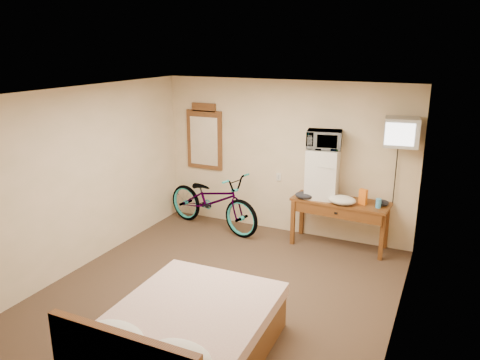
# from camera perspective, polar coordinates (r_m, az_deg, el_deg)

# --- Properties ---
(room) EXTENTS (4.60, 4.64, 2.50)m
(room) POSITION_cam_1_polar(r_m,az_deg,el_deg) (5.60, -2.63, -2.28)
(room) COLOR #423321
(room) RESTS_ON ground
(desk) EXTENTS (1.48, 0.64, 0.75)m
(desk) POSITION_cam_1_polar(r_m,az_deg,el_deg) (7.25, 12.05, -3.36)
(desk) COLOR brown
(desk) RESTS_ON floor
(mini_fridge) EXTENTS (0.51, 0.49, 0.76)m
(mini_fridge) POSITION_cam_1_polar(r_m,az_deg,el_deg) (7.23, 10.02, 0.81)
(mini_fridge) COLOR silver
(mini_fridge) RESTS_ON desk
(microwave) EXTENTS (0.57, 0.44, 0.28)m
(microwave) POSITION_cam_1_polar(r_m,az_deg,el_deg) (7.12, 10.23, 4.86)
(microwave) COLOR silver
(microwave) RESTS_ON mini_fridge
(snack_bag) EXTENTS (0.13, 0.10, 0.23)m
(snack_bag) POSITION_cam_1_polar(r_m,az_deg,el_deg) (7.12, 14.77, -1.99)
(snack_bag) COLOR orange
(snack_bag) RESTS_ON desk
(blue_cup) EXTENTS (0.08, 0.08, 0.14)m
(blue_cup) POSITION_cam_1_polar(r_m,az_deg,el_deg) (7.04, 16.52, -2.73)
(blue_cup) COLOR #429FE1
(blue_cup) RESTS_ON desk
(cloth_cream) EXTENTS (0.41, 0.31, 0.13)m
(cloth_cream) POSITION_cam_1_polar(r_m,az_deg,el_deg) (7.07, 12.33, -2.39)
(cloth_cream) COLOR silver
(cloth_cream) RESTS_ON desk
(cloth_dark_a) EXTENTS (0.29, 0.22, 0.11)m
(cloth_dark_a) POSITION_cam_1_polar(r_m,az_deg,el_deg) (7.21, 7.87, -1.87)
(cloth_dark_a) COLOR black
(cloth_dark_a) RESTS_ON desk
(cloth_dark_b) EXTENTS (0.19, 0.16, 0.09)m
(cloth_dark_b) POSITION_cam_1_polar(r_m,az_deg,el_deg) (7.16, 16.97, -2.66)
(cloth_dark_b) COLOR black
(cloth_dark_b) RESTS_ON desk
(crt_television) EXTENTS (0.50, 0.60, 0.40)m
(crt_television) POSITION_cam_1_polar(r_m,az_deg,el_deg) (6.85, 19.09, 5.54)
(crt_television) COLOR black
(crt_television) RESTS_ON room
(wall_mirror) EXTENTS (0.68, 0.04, 1.15)m
(wall_mirror) POSITION_cam_1_polar(r_m,az_deg,el_deg) (8.15, -4.36, 5.20)
(wall_mirror) COLOR brown
(wall_mirror) RESTS_ON room
(bicycle) EXTENTS (2.00, 1.08, 1.00)m
(bicycle) POSITION_cam_1_polar(r_m,az_deg,el_deg) (7.89, -3.35, -2.47)
(bicycle) COLOR black
(bicycle) RESTS_ON floor
(bed) EXTENTS (1.51, 1.99, 0.90)m
(bed) POSITION_cam_1_polar(r_m,az_deg,el_deg) (4.81, -6.95, -18.51)
(bed) COLOR brown
(bed) RESTS_ON floor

